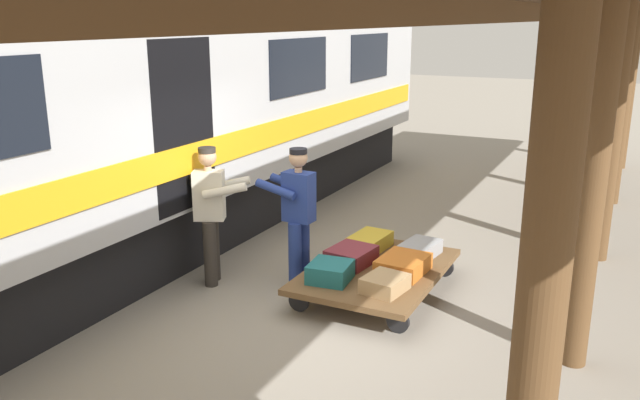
{
  "coord_description": "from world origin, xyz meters",
  "views": [
    {
      "loc": [
        -2.86,
        6.06,
        3.18
      ],
      "look_at": [
        0.34,
        -0.4,
        1.15
      ],
      "focal_mm": 36.61,
      "sensor_mm": 36.0,
      "label": 1
    }
  ],
  "objects_px": {
    "suitcase_burgundy_valise": "(351,256)",
    "porter_by_door": "(211,211)",
    "suitcase_tan_vintage": "(385,284)",
    "porter_in_overalls": "(297,212)",
    "luggage_cart": "(376,271)",
    "suitcase_orange_carryall": "(403,265)",
    "suitcase_yellow_case": "(370,241)",
    "suitcase_gray_aluminum": "(419,250)",
    "train_car": "(88,109)",
    "suitcase_teal_softside": "(330,272)"
  },
  "relations": [
    {
      "from": "suitcase_gray_aluminum",
      "to": "suitcase_teal_softside",
      "type": "xyz_separation_m",
      "value": [
        0.66,
        1.18,
        0.02
      ]
    },
    {
      "from": "suitcase_teal_softside",
      "to": "suitcase_tan_vintage",
      "type": "bearing_deg",
      "value": 180.0
    },
    {
      "from": "train_car",
      "to": "suitcase_burgundy_valise",
      "type": "distance_m",
      "value": 3.79
    },
    {
      "from": "suitcase_orange_carryall",
      "to": "porter_by_door",
      "type": "bearing_deg",
      "value": 14.97
    },
    {
      "from": "suitcase_burgundy_valise",
      "to": "porter_in_overalls",
      "type": "relative_size",
      "value": 0.32
    },
    {
      "from": "suitcase_burgundy_valise",
      "to": "suitcase_gray_aluminum",
      "type": "bearing_deg",
      "value": -138.04
    },
    {
      "from": "suitcase_yellow_case",
      "to": "suitcase_orange_carryall",
      "type": "distance_m",
      "value": 0.88
    },
    {
      "from": "suitcase_burgundy_valise",
      "to": "porter_by_door",
      "type": "bearing_deg",
      "value": 20.71
    },
    {
      "from": "suitcase_orange_carryall",
      "to": "porter_by_door",
      "type": "distance_m",
      "value": 2.38
    },
    {
      "from": "suitcase_tan_vintage",
      "to": "suitcase_yellow_case",
      "type": "bearing_deg",
      "value": -60.92
    },
    {
      "from": "porter_in_overalls",
      "to": "porter_by_door",
      "type": "relative_size",
      "value": 1.0
    },
    {
      "from": "suitcase_gray_aluminum",
      "to": "porter_in_overalls",
      "type": "height_order",
      "value": "porter_in_overalls"
    },
    {
      "from": "suitcase_burgundy_valise",
      "to": "porter_in_overalls",
      "type": "distance_m",
      "value": 0.83
    },
    {
      "from": "suitcase_burgundy_valise",
      "to": "suitcase_orange_carryall",
      "type": "xyz_separation_m",
      "value": [
        -0.66,
        0.0,
        -0.0
      ]
    },
    {
      "from": "luggage_cart",
      "to": "suitcase_burgundy_valise",
      "type": "xyz_separation_m",
      "value": [
        0.33,
        0.0,
        0.14
      ]
    },
    {
      "from": "suitcase_tan_vintage",
      "to": "porter_in_overalls",
      "type": "xyz_separation_m",
      "value": [
        1.29,
        -0.4,
        0.53
      ]
    },
    {
      "from": "suitcase_yellow_case",
      "to": "suitcase_orange_carryall",
      "type": "bearing_deg",
      "value": 138.04
    },
    {
      "from": "suitcase_tan_vintage",
      "to": "suitcase_orange_carryall",
      "type": "bearing_deg",
      "value": -90.0
    },
    {
      "from": "porter_in_overalls",
      "to": "suitcase_gray_aluminum",
      "type": "bearing_deg",
      "value": -148.87
    },
    {
      "from": "suitcase_yellow_case",
      "to": "porter_by_door",
      "type": "xyz_separation_m",
      "value": [
        1.59,
        1.19,
        0.52
      ]
    },
    {
      "from": "train_car",
      "to": "suitcase_burgundy_valise",
      "type": "height_order",
      "value": "train_car"
    },
    {
      "from": "suitcase_gray_aluminum",
      "to": "porter_by_door",
      "type": "xyz_separation_m",
      "value": [
        2.24,
        1.19,
        0.52
      ]
    },
    {
      "from": "suitcase_teal_softside",
      "to": "porter_in_overalls",
      "type": "xyz_separation_m",
      "value": [
        0.63,
        -0.4,
        0.51
      ]
    },
    {
      "from": "train_car",
      "to": "suitcase_orange_carryall",
      "type": "bearing_deg",
      "value": -170.1
    },
    {
      "from": "suitcase_yellow_case",
      "to": "porter_by_door",
      "type": "height_order",
      "value": "porter_by_door"
    },
    {
      "from": "luggage_cart",
      "to": "suitcase_tan_vintage",
      "type": "bearing_deg",
      "value": 119.08
    },
    {
      "from": "suitcase_orange_carryall",
      "to": "suitcase_tan_vintage",
      "type": "bearing_deg",
      "value": 90.0
    },
    {
      "from": "suitcase_burgundy_valise",
      "to": "porter_by_door",
      "type": "distance_m",
      "value": 1.77
    },
    {
      "from": "suitcase_tan_vintage",
      "to": "suitcase_orange_carryall",
      "type": "height_order",
      "value": "suitcase_orange_carryall"
    },
    {
      "from": "luggage_cart",
      "to": "suitcase_orange_carryall",
      "type": "bearing_deg",
      "value": 180.0
    },
    {
      "from": "luggage_cart",
      "to": "suitcase_burgundy_valise",
      "type": "relative_size",
      "value": 3.92
    },
    {
      "from": "porter_in_overalls",
      "to": "porter_by_door",
      "type": "bearing_deg",
      "value": 23.36
    },
    {
      "from": "luggage_cart",
      "to": "suitcase_gray_aluminum",
      "type": "bearing_deg",
      "value": -119.08
    },
    {
      "from": "suitcase_tan_vintage",
      "to": "suitcase_gray_aluminum",
      "type": "bearing_deg",
      "value": -90.0
    },
    {
      "from": "porter_in_overalls",
      "to": "luggage_cart",
      "type": "bearing_deg",
      "value": -168.97
    },
    {
      "from": "suitcase_burgundy_valise",
      "to": "porter_in_overalls",
      "type": "bearing_deg",
      "value": 16.52
    },
    {
      "from": "suitcase_yellow_case",
      "to": "suitcase_tan_vintage",
      "type": "bearing_deg",
      "value": 119.08
    },
    {
      "from": "luggage_cart",
      "to": "porter_by_door",
      "type": "relative_size",
      "value": 1.26
    },
    {
      "from": "train_car",
      "to": "porter_by_door",
      "type": "bearing_deg",
      "value": -176.8
    },
    {
      "from": "train_car",
      "to": "luggage_cart",
      "type": "relative_size",
      "value": 7.57
    },
    {
      "from": "luggage_cart",
      "to": "suitcase_orange_carryall",
      "type": "distance_m",
      "value": 0.36
    },
    {
      "from": "train_car",
      "to": "suitcase_burgundy_valise",
      "type": "xyz_separation_m",
      "value": [
        -3.34,
        -0.7,
        -1.65
      ]
    },
    {
      "from": "suitcase_orange_carryall",
      "to": "suitcase_yellow_case",
      "type": "bearing_deg",
      "value": -41.96
    },
    {
      "from": "suitcase_tan_vintage",
      "to": "suitcase_gray_aluminum",
      "type": "relative_size",
      "value": 0.77
    },
    {
      "from": "luggage_cart",
      "to": "suitcase_teal_softside",
      "type": "height_order",
      "value": "suitcase_teal_softside"
    },
    {
      "from": "suitcase_tan_vintage",
      "to": "porter_by_door",
      "type": "distance_m",
      "value": 2.3
    },
    {
      "from": "suitcase_orange_carryall",
      "to": "suitcase_teal_softside",
      "type": "xyz_separation_m",
      "value": [
        0.66,
        0.59,
        0.01
      ]
    },
    {
      "from": "suitcase_teal_softside",
      "to": "porter_in_overalls",
      "type": "relative_size",
      "value": 0.27
    },
    {
      "from": "suitcase_tan_vintage",
      "to": "porter_by_door",
      "type": "height_order",
      "value": "porter_by_door"
    },
    {
      "from": "luggage_cart",
      "to": "suitcase_teal_softside",
      "type": "distance_m",
      "value": 0.69
    }
  ]
}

